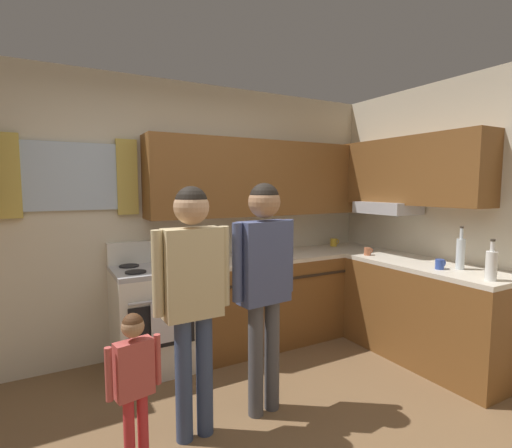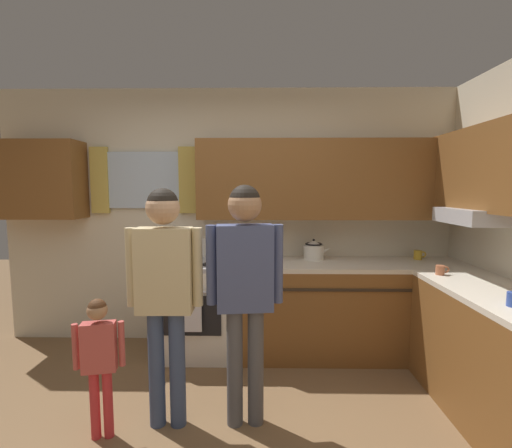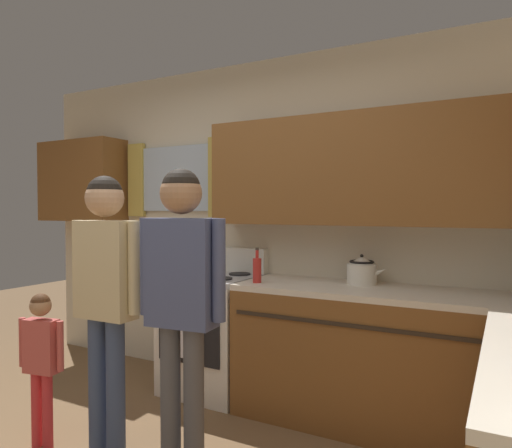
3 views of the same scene
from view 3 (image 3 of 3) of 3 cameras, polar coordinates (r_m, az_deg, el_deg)
name	(u,v)px [view 3 (image 3 of 3)]	position (r m, az deg, el deg)	size (l,w,h in m)	color
back_wall_unit	(269,203)	(3.67, 1.66, 2.55)	(4.60, 0.42, 2.60)	beige
kitchen_counter_run	(452,396)	(2.75, 22.88, -18.82)	(2.20, 2.13, 0.90)	brown
stove_oven	(213,330)	(3.74, -5.28, -12.86)	(0.65, 0.67, 1.10)	silver
bottle_sauce_red	(257,269)	(3.26, 0.13, -5.59)	(0.06, 0.06, 0.25)	red
stovetop_kettle	(362,270)	(3.27, 12.85, -5.57)	(0.27, 0.20, 0.21)	silver
adult_holding_child	(106,280)	(2.81, -17.95, -6.51)	(0.50, 0.22, 1.60)	#38476B
adult_in_plaid	(181,284)	(2.48, -9.12, -7.26)	(0.50, 0.22, 1.63)	#4C4C51
small_child	(41,351)	(3.11, -24.82, -13.98)	(0.31, 0.12, 0.92)	red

